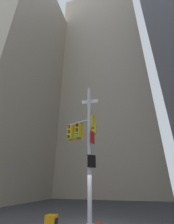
% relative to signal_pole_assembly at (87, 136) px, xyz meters
% --- Properties ---
extents(building_tower_left, '(16.94, 16.94, 41.18)m').
position_rel_signal_pole_assembly_xyz_m(building_tower_left, '(-18.33, 8.32, 15.60)').
color(building_tower_left, tan).
rests_on(building_tower_left, ground).
extents(building_mid_block, '(17.91, 17.91, 50.37)m').
position_rel_signal_pole_assembly_xyz_m(building_mid_block, '(-1.67, 23.66, 20.20)').
color(building_mid_block, tan).
rests_on(building_mid_block, ground).
extents(signal_pole_assembly, '(2.29, 2.95, 8.47)m').
position_rel_signal_pole_assembly_xyz_m(signal_pole_assembly, '(0.00, 0.00, 0.00)').
color(signal_pole_assembly, '#B2B2B5').
rests_on(signal_pole_assembly, ground).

